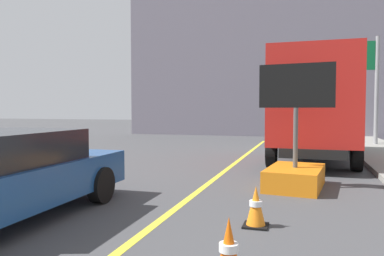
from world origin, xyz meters
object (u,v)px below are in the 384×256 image
(arrow_board_trailer, at_px, (295,166))
(traffic_cone_mid_lane, at_px, (229,253))
(box_truck, at_px, (314,105))
(traffic_cone_far_lane, at_px, (256,207))
(highway_guide_sign, at_px, (359,72))

(arrow_board_trailer, bearing_deg, traffic_cone_mid_lane, -95.61)
(box_truck, distance_m, traffic_cone_mid_lane, 9.69)
(arrow_board_trailer, bearing_deg, box_truck, 84.37)
(traffic_cone_mid_lane, height_order, traffic_cone_far_lane, traffic_cone_mid_lane)
(box_truck, bearing_deg, traffic_cone_mid_lane, -95.62)
(box_truck, relative_size, highway_guide_sign, 1.33)
(arrow_board_trailer, height_order, highway_guide_sign, highway_guide_sign)
(traffic_cone_mid_lane, bearing_deg, box_truck, 84.38)
(highway_guide_sign, relative_size, traffic_cone_mid_lane, 7.27)
(arrow_board_trailer, distance_m, box_truck, 4.79)
(highway_guide_sign, xyz_separation_m, traffic_cone_mid_lane, (-2.98, -15.22, -3.08))
(box_truck, bearing_deg, traffic_cone_far_lane, -96.99)
(highway_guide_sign, relative_size, traffic_cone_far_lane, 8.32)
(highway_guide_sign, distance_m, traffic_cone_mid_lane, 15.81)
(highway_guide_sign, bearing_deg, traffic_cone_far_lane, -102.62)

